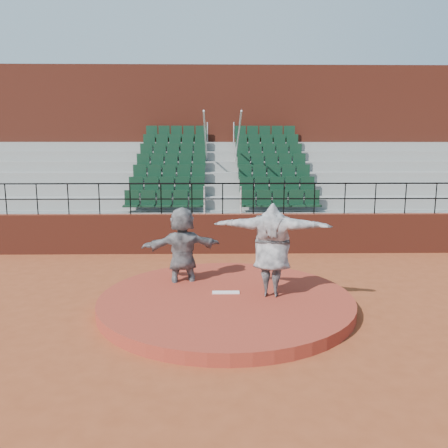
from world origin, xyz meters
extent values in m
plane|color=brown|center=(0.00, 0.00, 0.00)|extent=(90.00, 90.00, 0.00)
cylinder|color=maroon|center=(0.00, 0.00, 0.12)|extent=(5.50, 5.50, 0.25)
cube|color=white|center=(0.00, 0.15, 0.27)|extent=(0.60, 0.15, 0.03)
cube|color=maroon|center=(0.00, 5.00, 0.65)|extent=(24.00, 0.30, 1.30)
cylinder|color=black|center=(0.00, 5.00, 2.30)|extent=(24.00, 0.05, 0.05)
cylinder|color=black|center=(0.00, 5.00, 1.80)|extent=(24.00, 0.04, 0.04)
cylinder|color=black|center=(-7.00, 5.00, 1.80)|extent=(0.04, 0.04, 1.00)
cylinder|color=black|center=(-6.00, 5.00, 1.80)|extent=(0.04, 0.04, 1.00)
cylinder|color=black|center=(-5.00, 5.00, 1.80)|extent=(0.04, 0.04, 1.00)
cylinder|color=black|center=(-4.00, 5.00, 1.80)|extent=(0.04, 0.04, 1.00)
cylinder|color=black|center=(-3.00, 5.00, 1.80)|extent=(0.04, 0.04, 1.00)
cylinder|color=black|center=(-2.00, 5.00, 1.80)|extent=(0.04, 0.04, 1.00)
cylinder|color=black|center=(-1.00, 5.00, 1.80)|extent=(0.04, 0.04, 1.00)
cylinder|color=black|center=(0.00, 5.00, 1.80)|extent=(0.04, 0.04, 1.00)
cylinder|color=black|center=(1.00, 5.00, 1.80)|extent=(0.04, 0.04, 1.00)
cylinder|color=black|center=(2.00, 5.00, 1.80)|extent=(0.04, 0.04, 1.00)
cylinder|color=black|center=(3.00, 5.00, 1.80)|extent=(0.04, 0.04, 1.00)
cylinder|color=black|center=(4.00, 5.00, 1.80)|extent=(0.04, 0.04, 1.00)
cylinder|color=black|center=(5.00, 5.00, 1.80)|extent=(0.04, 0.04, 1.00)
cylinder|color=black|center=(6.00, 5.00, 1.80)|extent=(0.04, 0.04, 1.00)
cylinder|color=black|center=(7.00, 5.00, 1.80)|extent=(0.04, 0.04, 1.00)
cube|color=gray|center=(0.00, 5.58, 0.65)|extent=(24.00, 0.85, 1.30)
cube|color=black|center=(-1.98, 5.59, 1.66)|extent=(2.75, 0.48, 0.72)
cube|color=black|center=(1.98, 5.59, 1.66)|extent=(2.75, 0.48, 0.72)
cube|color=gray|center=(0.00, 6.43, 0.85)|extent=(24.00, 0.85, 1.70)
cube|color=black|center=(-1.98, 6.44, 2.06)|extent=(2.75, 0.48, 0.72)
cube|color=black|center=(1.98, 6.44, 2.06)|extent=(2.75, 0.48, 0.72)
cube|color=gray|center=(0.00, 7.28, 1.05)|extent=(24.00, 0.85, 2.10)
cube|color=black|center=(-1.98, 7.29, 2.46)|extent=(2.75, 0.48, 0.72)
cube|color=black|center=(1.98, 7.29, 2.46)|extent=(2.75, 0.48, 0.72)
cube|color=gray|center=(0.00, 8.12, 1.25)|extent=(24.00, 0.85, 2.50)
cube|color=black|center=(-1.98, 8.13, 2.86)|extent=(2.75, 0.48, 0.72)
cube|color=black|center=(1.98, 8.13, 2.86)|extent=(2.75, 0.48, 0.72)
cube|color=gray|center=(0.00, 8.97, 1.45)|extent=(24.00, 0.85, 2.90)
cube|color=black|center=(-1.98, 8.98, 3.26)|extent=(2.75, 0.48, 0.72)
cube|color=black|center=(1.98, 8.98, 3.26)|extent=(2.75, 0.48, 0.72)
cube|color=gray|center=(0.00, 9.82, 1.65)|extent=(24.00, 0.85, 3.30)
cube|color=black|center=(-1.98, 9.83, 3.66)|extent=(2.75, 0.48, 0.72)
cube|color=black|center=(1.98, 9.83, 3.66)|extent=(2.75, 0.48, 0.72)
cube|color=gray|center=(0.00, 10.68, 1.85)|extent=(24.00, 0.85, 3.70)
cube|color=black|center=(-1.98, 10.69, 4.06)|extent=(2.75, 0.48, 0.72)
cube|color=black|center=(1.98, 10.69, 4.06)|extent=(2.75, 0.48, 0.72)
cylinder|color=silver|center=(-0.60, 8.12, 3.40)|extent=(0.06, 5.97, 2.46)
cylinder|color=silver|center=(0.60, 8.12, 3.40)|extent=(0.06, 5.97, 2.46)
cube|color=maroon|center=(0.00, 12.60, 3.55)|extent=(24.00, 3.00, 7.10)
imported|color=black|center=(0.98, 0.00, 1.26)|extent=(2.58, 1.15, 2.03)
imported|color=black|center=(-1.02, 1.08, 1.03)|extent=(2.00, 1.04, 2.06)
camera|label=1|loc=(-0.20, -9.12, 3.40)|focal=35.00mm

